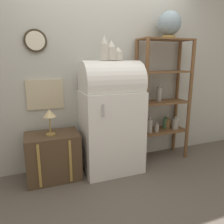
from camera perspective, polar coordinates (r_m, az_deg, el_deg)
The scene contains 10 objects.
ground_plane at distance 2.87m, azimuth 1.80°, elevation -16.80°, with size 12.00×12.00×0.00m, color #60564C.
wall_back at distance 3.02m, azimuth -2.34°, elevation 11.60°, with size 7.00×0.09×2.70m.
refrigerator at distance 2.82m, azimuth -0.18°, elevation -1.13°, with size 0.75×0.59×1.44m.
suitcase_trunk at distance 2.84m, azimuth -15.09°, elevation -11.08°, with size 0.63×0.43×0.58m.
shelf_unit at distance 3.23m, azimuth 13.13°, elevation 3.60°, with size 0.76×0.35×1.73m.
globe at distance 3.23m, azimuth 14.76°, elevation 21.40°, with size 0.31×0.31×0.35m.
vase_left at distance 2.70m, azimuth -2.03°, elevation 16.22°, with size 0.10×0.10×0.30m.
vase_center at distance 2.73m, azimuth -0.16°, elevation 15.64°, with size 0.11×0.11×0.24m.
vase_right at distance 2.78m, azimuth 1.54°, elevation 14.86°, with size 0.12×0.12×0.16m.
desk_lamp at distance 2.65m, azimuth -16.04°, elevation -0.86°, with size 0.14×0.14×0.31m.
Camera 1 is at (-0.95, -2.29, 1.45)m, focal length 35.00 mm.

